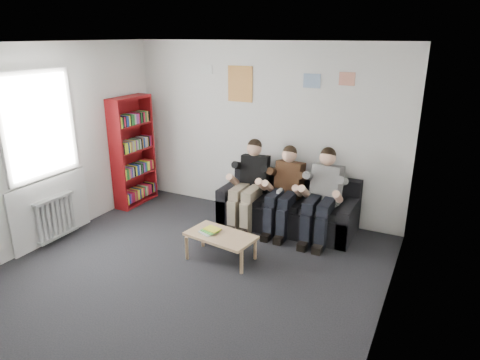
% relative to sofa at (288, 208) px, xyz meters
% --- Properties ---
extents(room_shell, '(5.00, 5.00, 5.00)m').
position_rel_sofa_xyz_m(room_shell, '(-0.60, -2.12, 1.07)').
color(room_shell, black).
rests_on(room_shell, ground).
extents(sofa, '(2.02, 0.82, 0.78)m').
position_rel_sofa_xyz_m(sofa, '(0.00, 0.00, 0.00)').
color(sofa, black).
rests_on(sofa, ground).
extents(bookshelf, '(0.27, 0.82, 1.83)m').
position_rel_sofa_xyz_m(bookshelf, '(-2.68, -0.28, 0.64)').
color(bookshelf, maroon).
rests_on(bookshelf, ground).
extents(coffee_table, '(0.88, 0.48, 0.35)m').
position_rel_sofa_xyz_m(coffee_table, '(-0.41, -1.36, 0.03)').
color(coffee_table, tan).
rests_on(coffee_table, ground).
extents(game_cases, '(0.24, 0.21, 0.05)m').
position_rel_sofa_xyz_m(game_cases, '(-0.57, -1.37, 0.10)').
color(game_cases, silver).
rests_on(game_cases, coffee_table).
extents(person_left, '(0.41, 0.89, 1.30)m').
position_rel_sofa_xyz_m(person_left, '(-0.56, -0.19, 0.36)').
color(person_left, black).
rests_on(person_left, sofa).
extents(person_middle, '(0.40, 0.85, 1.27)m').
position_rel_sofa_xyz_m(person_middle, '(-0.00, -0.19, 0.35)').
color(person_middle, '#4B2D19').
rests_on(person_middle, sofa).
extents(person_right, '(0.41, 0.89, 1.31)m').
position_rel_sofa_xyz_m(person_right, '(0.56, -0.19, 0.36)').
color(person_right, white).
rests_on(person_right, sofa).
extents(radiator, '(0.10, 0.64, 0.60)m').
position_rel_sofa_xyz_m(radiator, '(-2.75, -1.92, 0.07)').
color(radiator, silver).
rests_on(radiator, ground).
extents(window, '(0.05, 1.30, 2.36)m').
position_rel_sofa_xyz_m(window, '(-2.82, -1.92, 0.75)').
color(window, white).
rests_on(window, room_shell).
extents(poster_large, '(0.42, 0.01, 0.55)m').
position_rel_sofa_xyz_m(poster_large, '(-1.00, 0.37, 1.77)').
color(poster_large, gold).
rests_on(poster_large, room_shell).
extents(poster_blue, '(0.25, 0.01, 0.20)m').
position_rel_sofa_xyz_m(poster_blue, '(0.15, 0.37, 1.87)').
color(poster_blue, '#3A79C6').
rests_on(poster_blue, room_shell).
extents(poster_pink, '(0.22, 0.01, 0.18)m').
position_rel_sofa_xyz_m(poster_pink, '(0.65, 0.37, 1.92)').
color(poster_pink, '#BB3A8D').
rests_on(poster_pink, room_shell).
extents(poster_sign, '(0.20, 0.01, 0.14)m').
position_rel_sofa_xyz_m(poster_sign, '(-1.60, 0.37, 1.97)').
color(poster_sign, white).
rests_on(poster_sign, room_shell).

